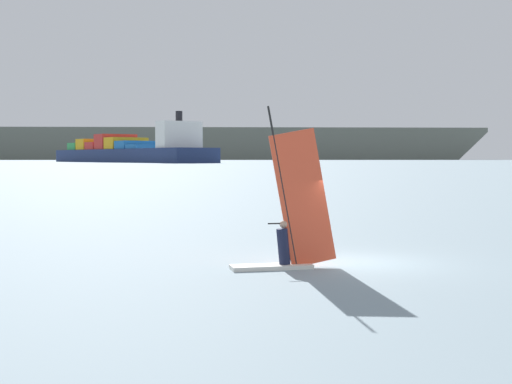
# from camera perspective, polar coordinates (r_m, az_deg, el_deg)

# --- Properties ---
(ground_plane) EXTENTS (4000.00, 4000.00, 0.00)m
(ground_plane) POSITION_cam_1_polar(r_m,az_deg,el_deg) (21.18, 7.98, -5.74)
(ground_plane) COLOR gray
(windsurfer) EXTENTS (3.09, 0.82, 4.59)m
(windsurfer) POSITION_cam_1_polar(r_m,az_deg,el_deg) (19.77, 2.62, -3.12)
(windsurfer) COLOR white
(windsurfer) RESTS_ON ground_plane
(cargo_ship) EXTENTS (108.83, 179.60, 30.40)m
(cargo_ship) POSITION_cam_1_polar(r_m,az_deg,el_deg) (475.04, -10.58, 3.27)
(cargo_ship) COLOR navy
(cargo_ship) RESTS_ON ground_plane
(distant_headland) EXTENTS (1317.67, 623.25, 46.10)m
(distant_headland) POSITION_cam_1_polar(r_m,az_deg,el_deg) (1250.24, -14.49, 3.66)
(distant_headland) COLOR #60665B
(distant_headland) RESTS_ON ground_plane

